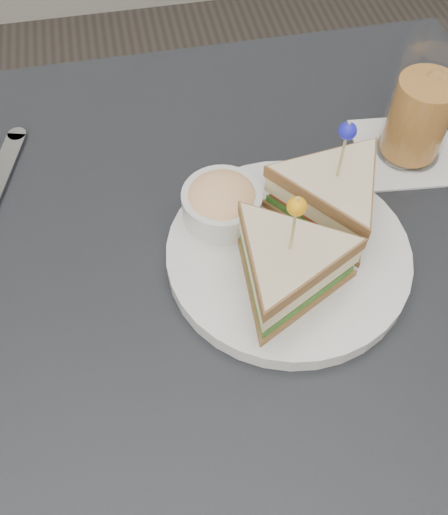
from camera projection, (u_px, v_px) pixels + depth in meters
The scene contains 4 objects.
ground_plane at pixel (220, 487), 1.17m from camera, with size 3.50×3.50×0.00m, color #3F3833.
table at pixel (217, 333), 0.62m from camera, with size 0.80×0.80×0.75m.
plate_meal at pixel (296, 233), 0.55m from camera, with size 0.28×0.26×0.14m.
drink_set at pixel (422, 108), 0.62m from camera, with size 0.13×0.13×0.15m.
Camera 1 is at (-0.05, -0.28, 1.23)m, focal length 40.00 mm.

